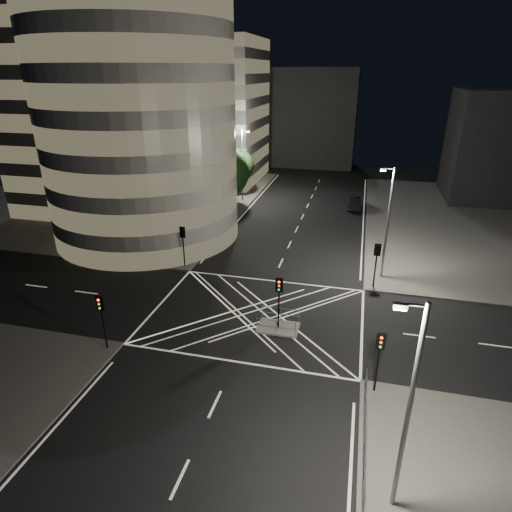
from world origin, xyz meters
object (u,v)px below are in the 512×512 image
(traffic_signal_fl, at_px, (183,239))
(street_lamp_left_far, at_px, (242,163))
(traffic_signal_island, at_px, (279,294))
(traffic_signal_fr, at_px, (377,257))
(street_lamp_left_near, at_px, (195,197))
(traffic_signal_nr, at_px, (379,351))
(traffic_signal_nl, at_px, (101,312))
(street_lamp_right_near, at_px, (408,407))
(central_island, at_px, (278,328))
(street_lamp_right_far, at_px, (387,220))
(sedan, at_px, (353,203))

(traffic_signal_fl, xyz_separation_m, street_lamp_left_far, (-0.64, 23.20, 2.63))
(traffic_signal_fl, relative_size, traffic_signal_island, 1.00)
(traffic_signal_fr, height_order, street_lamp_left_near, street_lamp_left_near)
(traffic_signal_fr, relative_size, traffic_signal_island, 1.00)
(traffic_signal_nr, xyz_separation_m, street_lamp_left_far, (-18.24, 36.80, 2.63))
(traffic_signal_nr, bearing_deg, traffic_signal_nl, 180.00)
(traffic_signal_island, distance_m, street_lamp_left_far, 33.61)
(traffic_signal_nr, xyz_separation_m, street_lamp_right_near, (0.64, -7.20, 2.63))
(traffic_signal_island, bearing_deg, traffic_signal_fl, 142.46)
(central_island, bearing_deg, street_lamp_right_far, 54.70)
(traffic_signal_nr, height_order, street_lamp_right_near, street_lamp_right_near)
(street_lamp_left_near, bearing_deg, street_lamp_right_far, -9.03)
(traffic_signal_nl, bearing_deg, street_lamp_left_near, 91.94)
(street_lamp_left_near, bearing_deg, traffic_signal_island, -49.73)
(traffic_signal_nl, xyz_separation_m, traffic_signal_island, (10.80, 5.30, 0.00))
(central_island, xyz_separation_m, street_lamp_left_far, (-11.44, 31.50, 5.47))
(traffic_signal_nl, relative_size, street_lamp_left_far, 0.40)
(traffic_signal_nr, bearing_deg, central_island, 142.07)
(traffic_signal_nl, relative_size, street_lamp_right_near, 0.40)
(traffic_signal_fl, height_order, traffic_signal_island, same)
(street_lamp_right_far, bearing_deg, sedan, 98.76)
(traffic_signal_island, distance_m, sedan, 32.07)
(street_lamp_right_far, height_order, sedan, street_lamp_right_far)
(central_island, xyz_separation_m, sedan, (4.17, 31.73, 0.77))
(traffic_signal_fr, bearing_deg, street_lamp_left_far, 128.17)
(street_lamp_left_far, height_order, sedan, street_lamp_left_far)
(street_lamp_left_near, bearing_deg, traffic_signal_fl, -83.03)
(traffic_signal_nl, height_order, street_lamp_left_far, street_lamp_left_far)
(street_lamp_left_near, xyz_separation_m, sedan, (15.60, 18.23, -4.70))
(street_lamp_left_near, height_order, sedan, street_lamp_left_near)
(traffic_signal_fl, height_order, sedan, traffic_signal_fl)
(traffic_signal_nr, distance_m, street_lamp_right_far, 16.03)
(traffic_signal_fr, relative_size, street_lamp_left_near, 0.40)
(central_island, distance_m, traffic_signal_nl, 12.36)
(traffic_signal_nl, distance_m, sedan, 40.00)
(traffic_signal_fl, bearing_deg, traffic_signal_nl, -90.00)
(traffic_signal_nr, bearing_deg, street_lamp_left_near, 134.13)
(traffic_signal_fl, relative_size, street_lamp_right_far, 0.40)
(traffic_signal_nr, bearing_deg, traffic_signal_fr, 90.00)
(street_lamp_left_far, bearing_deg, traffic_signal_island, -70.05)
(traffic_signal_nr, xyz_separation_m, traffic_signal_island, (-6.80, 5.30, 0.00))
(sedan, bearing_deg, street_lamp_right_far, 92.13)
(traffic_signal_nl, bearing_deg, street_lamp_left_far, 90.99)
(traffic_signal_fl, relative_size, sedan, 0.78)
(traffic_signal_nr, bearing_deg, street_lamp_left_far, 116.36)
(traffic_signal_island, bearing_deg, traffic_signal_nr, -37.93)
(traffic_signal_nr, relative_size, traffic_signal_island, 1.00)
(traffic_signal_nl, height_order, street_lamp_right_far, street_lamp_right_far)
(traffic_signal_nl, height_order, street_lamp_right_near, street_lamp_right_near)
(traffic_signal_island, bearing_deg, sedan, 82.52)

